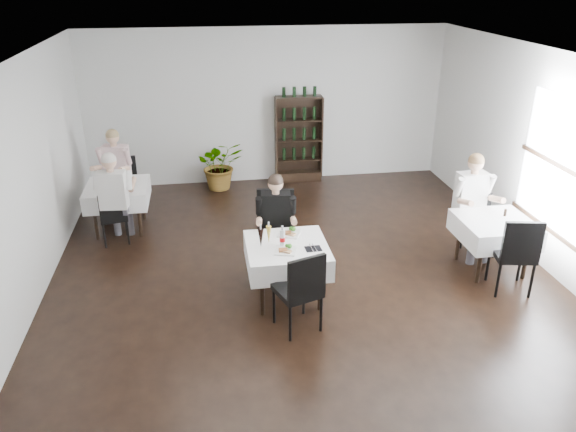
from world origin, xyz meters
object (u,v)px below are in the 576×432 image
object	(u,v)px
wine_shelf	(299,140)
potted_tree	(220,165)
main_table	(287,255)
diner_main	(276,218)

from	to	relation	value
wine_shelf	potted_tree	bearing A→B (deg)	-173.24
wine_shelf	main_table	distance (m)	4.41
potted_tree	main_table	bearing A→B (deg)	-80.65
wine_shelf	diner_main	bearing A→B (deg)	-104.61
wine_shelf	potted_tree	world-z (taller)	wine_shelf
diner_main	wine_shelf	bearing A→B (deg)	75.39
potted_tree	diner_main	world-z (taller)	diner_main
diner_main	potted_tree	bearing A→B (deg)	100.44
main_table	diner_main	xyz separation A→B (m)	(-0.05, 0.69, 0.22)
wine_shelf	potted_tree	distance (m)	1.63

